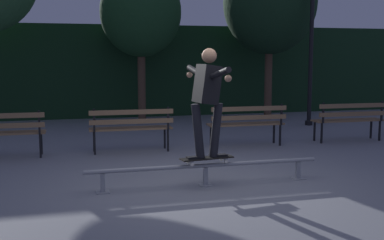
% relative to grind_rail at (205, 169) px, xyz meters
% --- Properties ---
extents(ground_plane, '(90.00, 90.00, 0.00)m').
position_rel_grind_rail_xyz_m(ground_plane, '(0.00, -0.04, -0.24)').
color(ground_plane, slate).
extents(hedge_backdrop, '(24.00, 1.20, 2.80)m').
position_rel_grind_rail_xyz_m(hedge_backdrop, '(0.00, 8.76, 1.16)').
color(hedge_backdrop, black).
rests_on(hedge_backdrop, ground).
extents(grind_rail, '(3.45, 0.18, 0.32)m').
position_rel_grind_rail_xyz_m(grind_rail, '(0.00, 0.00, 0.00)').
color(grind_rail, gray).
rests_on(grind_rail, ground).
extents(skateboard, '(0.80, 0.30, 0.09)m').
position_rel_grind_rail_xyz_m(skateboard, '(0.02, 0.00, 0.15)').
color(skateboard, black).
rests_on(skateboard, grind_rail).
extents(skateboarder, '(0.63, 1.40, 1.56)m').
position_rel_grind_rail_xyz_m(skateboarder, '(0.02, 0.00, 1.09)').
color(skateboarder, black).
rests_on(skateboarder, skateboard).
extents(park_bench_left_center, '(1.61, 0.45, 0.88)m').
position_rel_grind_rail_xyz_m(park_bench_left_center, '(-0.70, 2.70, 0.29)').
color(park_bench_left_center, black).
rests_on(park_bench_left_center, ground).
extents(park_bench_right_center, '(1.61, 0.45, 0.88)m').
position_rel_grind_rail_xyz_m(park_bench_right_center, '(1.68, 2.70, 0.29)').
color(park_bench_right_center, black).
rests_on(park_bench_right_center, ground).
extents(park_bench_rightmost, '(1.61, 0.45, 0.88)m').
position_rel_grind_rail_xyz_m(park_bench_rightmost, '(4.07, 2.70, 0.29)').
color(park_bench_rightmost, black).
rests_on(park_bench_rightmost, ground).
extents(tree_far_right, '(2.70, 2.70, 4.88)m').
position_rel_grind_rail_xyz_m(tree_far_right, '(3.89, 6.71, 3.14)').
color(tree_far_right, '#4C3828').
rests_on(tree_far_right, ground).
extents(tree_behind_benches, '(2.26, 2.26, 4.32)m').
position_rel_grind_rail_xyz_m(tree_behind_benches, '(0.20, 7.12, 2.82)').
color(tree_behind_benches, '#4C3828').
rests_on(tree_behind_benches, ground).
extents(lamp_post_right, '(0.32, 0.32, 3.90)m').
position_rel_grind_rail_xyz_m(lamp_post_right, '(4.46, 5.24, 2.24)').
color(lamp_post_right, black).
rests_on(lamp_post_right, ground).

